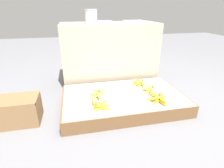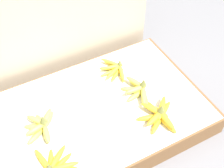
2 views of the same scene
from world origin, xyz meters
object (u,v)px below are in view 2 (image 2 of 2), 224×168
at_px(banana_bunch_front_left, 54,165).
at_px(banana_bunch_front_midleft, 159,115).
at_px(banana_bunch_middle_left, 41,126).
at_px(banana_bunch_back_midleft, 115,69).
at_px(banana_bunch_middle_midleft, 138,90).

relative_size(banana_bunch_front_left, banana_bunch_front_midleft, 0.75).
height_order(banana_bunch_middle_left, banana_bunch_back_midleft, banana_bunch_middle_left).
xyz_separation_m(banana_bunch_front_left, banana_bunch_front_midleft, (0.58, 0.01, 0.01)).
bearing_deg(banana_bunch_middle_left, banana_bunch_back_midleft, 19.91).
height_order(banana_bunch_front_midleft, banana_bunch_back_midleft, banana_bunch_front_midleft).
distance_m(banana_bunch_front_left, banana_bunch_back_midleft, 0.68).
relative_size(banana_bunch_front_midleft, banana_bunch_middle_midleft, 1.02).
distance_m(banana_bunch_front_left, banana_bunch_front_midleft, 0.58).
distance_m(banana_bunch_middle_left, banana_bunch_back_midleft, 0.55).
height_order(banana_bunch_middle_midleft, banana_bunch_back_midleft, banana_bunch_middle_midleft).
xyz_separation_m(banana_bunch_front_left, banana_bunch_middle_midleft, (0.57, 0.20, 0.00)).
bearing_deg(banana_bunch_front_left, banana_bunch_middle_left, 84.36).
height_order(banana_bunch_front_left, banana_bunch_middle_midleft, banana_bunch_middle_midleft).
bearing_deg(banana_bunch_middle_midleft, banana_bunch_back_midleft, 99.05).
distance_m(banana_bunch_front_midleft, banana_bunch_middle_midleft, 0.20).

